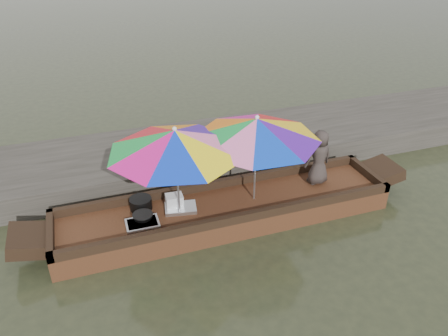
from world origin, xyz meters
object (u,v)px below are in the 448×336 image
object	(u,v)px
boat_hull	(226,212)
umbrella_stern	(255,159)
tray_scallop	(181,208)
umbrella_bow	(177,172)
vendor	(319,157)
tray_crayfish	(143,225)
supply_bag	(174,202)
charcoal_grill	(143,218)
cooking_pot	(141,203)

from	to	relation	value
boat_hull	umbrella_stern	bearing A→B (deg)	0.00
tray_scallop	umbrella_bow	bearing A→B (deg)	-114.07
umbrella_stern	vendor	bearing A→B (deg)	5.79
boat_hull	tray_crayfish	bearing A→B (deg)	-173.12
supply_bag	umbrella_stern	xyz separation A→B (m)	(1.37, -0.16, 0.65)
umbrella_bow	charcoal_grill	bearing A→B (deg)	-175.13
tray_crayfish	umbrella_stern	world-z (taller)	umbrella_stern
tray_crayfish	umbrella_stern	size ratio (longest dim) A/B	0.25
tray_scallop	vendor	xyz separation A→B (m)	(2.57, 0.04, 0.49)
boat_hull	vendor	bearing A→B (deg)	4.15
charcoal_grill	vendor	world-z (taller)	vendor
tray_scallop	vendor	size ratio (longest dim) A/B	0.50
umbrella_bow	tray_scallop	bearing A→B (deg)	65.93
boat_hull	supply_bag	size ratio (longest dim) A/B	20.45
tray_scallop	supply_bag	size ratio (longest dim) A/B	1.84
supply_bag	umbrella_bow	world-z (taller)	umbrella_bow
supply_bag	vendor	size ratio (longest dim) A/B	0.27
tray_scallop	umbrella_bow	distance (m)	0.75
cooking_pot	umbrella_bow	world-z (taller)	umbrella_bow
tray_crayfish	umbrella_stern	bearing A→B (deg)	5.09
supply_bag	umbrella_bow	xyz separation A→B (m)	(0.04, -0.16, 0.65)
vendor	charcoal_grill	bearing A→B (deg)	-2.18
cooking_pot	tray_scallop	world-z (taller)	cooking_pot
umbrella_bow	supply_bag	bearing A→B (deg)	105.05
charcoal_grill	umbrella_bow	world-z (taller)	umbrella_bow
boat_hull	tray_crayfish	distance (m)	1.48
vendor	tray_scallop	bearing A→B (deg)	-4.58
tray_scallop	charcoal_grill	bearing A→B (deg)	-167.40
supply_bag	umbrella_bow	bearing A→B (deg)	-74.95
tray_scallop	charcoal_grill	distance (m)	0.67
vendor	umbrella_stern	distance (m)	1.33
umbrella_bow	tray_crayfish	bearing A→B (deg)	-164.71
supply_bag	umbrella_stern	world-z (taller)	umbrella_stern
cooking_pot	vendor	world-z (taller)	vendor
tray_scallop	cooking_pot	bearing A→B (deg)	157.96
tray_crayfish	charcoal_grill	size ratio (longest dim) A/B	1.69
charcoal_grill	umbrella_stern	xyz separation A→B (m)	(1.93, 0.05, 0.70)
cooking_pot	vendor	distance (m)	3.22
boat_hull	umbrella_stern	size ratio (longest dim) A/B	2.75
umbrella_stern	umbrella_bow	bearing A→B (deg)	180.00
charcoal_grill	vendor	distance (m)	3.26
cooking_pot	supply_bag	size ratio (longest dim) A/B	1.32
cooking_pot	charcoal_grill	bearing A→B (deg)	-94.87
cooking_pot	tray_scallop	distance (m)	0.67
charcoal_grill	umbrella_bow	distance (m)	0.93
supply_bag	charcoal_grill	bearing A→B (deg)	-159.63
boat_hull	cooking_pot	world-z (taller)	cooking_pot
charcoal_grill	umbrella_stern	world-z (taller)	umbrella_stern
supply_bag	vendor	distance (m)	2.69
charcoal_grill	supply_bag	distance (m)	0.61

